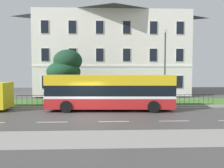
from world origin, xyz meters
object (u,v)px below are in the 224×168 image
(georgian_townhouse, at_px, (112,49))
(evergreen_tree, at_px, (65,80))
(single_decker_bus, at_px, (110,92))
(litter_bin, at_px, (143,99))
(street_lamp_post, at_px, (165,62))

(georgian_townhouse, height_order, evergreen_tree, georgian_townhouse)
(georgian_townhouse, distance_m, single_decker_bus, 14.40)
(litter_bin, bearing_deg, street_lamp_post, 15.53)
(street_lamp_post, bearing_deg, single_decker_bus, -152.28)
(georgian_townhouse, bearing_deg, single_decker_bus, -92.82)
(georgian_townhouse, distance_m, evergreen_tree, 10.93)
(evergreen_tree, height_order, single_decker_bus, evergreen_tree)
(single_decker_bus, bearing_deg, georgian_townhouse, 89.84)
(evergreen_tree, xyz_separation_m, street_lamp_post, (9.95, -2.01, 1.84))
(single_decker_bus, bearing_deg, evergreen_tree, 135.95)
(evergreen_tree, height_order, litter_bin, evergreen_tree)
(single_decker_bus, height_order, litter_bin, single_decker_bus)
(georgian_townhouse, xyz_separation_m, evergreen_tree, (-5.23, -8.73, -3.97))
(georgian_townhouse, distance_m, street_lamp_post, 11.93)
(georgian_townhouse, xyz_separation_m, street_lamp_post, (4.72, -10.74, -2.13))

